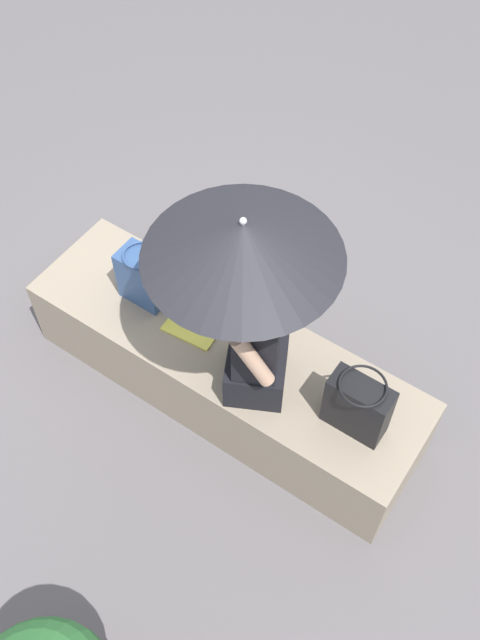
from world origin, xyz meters
TOP-DOWN VIEW (x-y plane):
  - ground_plane at (0.00, 0.00)m, footprint 14.00×14.00m
  - stone_bench at (0.00, 0.00)m, footprint 2.19×0.63m
  - person_seated at (0.25, -0.09)m, footprint 0.40×0.51m
  - parasol at (0.16, -0.07)m, footprint 0.84×0.84m
  - handbag_black at (0.77, -0.03)m, footprint 0.30×0.22m
  - tote_bag_canvas at (-0.52, 0.02)m, footprint 0.25×0.19m
  - magazine at (-0.19, -0.01)m, footprint 0.30×0.23m

SIDE VIEW (x-z plane):
  - ground_plane at x=0.00m, z-range 0.00..0.00m
  - stone_bench at x=0.00m, z-range 0.00..0.47m
  - magazine at x=-0.19m, z-range 0.47..0.48m
  - tote_bag_canvas at x=-0.52m, z-range 0.47..0.80m
  - handbag_black at x=0.77m, z-range 0.47..0.82m
  - person_seated at x=0.25m, z-range 0.41..1.31m
  - parasol at x=0.16m, z-range 0.88..1.95m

